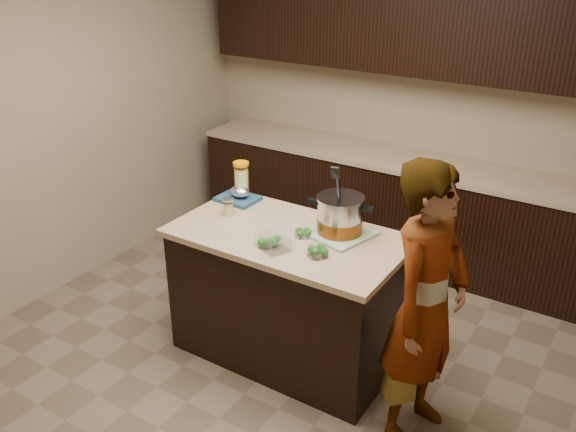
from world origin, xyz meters
name	(u,v)px	position (x,y,z in m)	size (l,w,h in m)	color
ground_plane	(288,351)	(0.00, 0.00, 0.00)	(4.00, 4.00, 0.00)	brown
room_shell	(288,104)	(0.00, 0.00, 1.71)	(4.04, 4.04, 2.72)	tan
back_cabinets	(400,151)	(0.00, 1.74, 0.94)	(3.60, 0.63, 2.33)	black
island	(288,295)	(0.00, 0.00, 0.45)	(1.46, 0.81, 0.90)	black
dish_towel	(339,233)	(0.27, 0.16, 0.91)	(0.36, 0.36, 0.02)	#5C855A
stock_pot	(340,217)	(0.27, 0.16, 1.02)	(0.41, 0.35, 0.42)	#B7B7BC
lemonade_pitcher	(242,182)	(-0.57, 0.30, 1.02)	(0.12, 0.12, 0.26)	#D0C47F
mason_jar	(228,207)	(-0.48, 0.02, 0.95)	(0.09, 0.09, 0.12)	#D0C47F
broccoli_tub_left	(303,233)	(0.10, 0.02, 0.92)	(0.13, 0.13, 0.05)	silver
broccoli_tub_right	(318,251)	(0.30, -0.15, 0.93)	(0.15, 0.15, 0.06)	silver
broccoli_tub_rect	(273,243)	(0.03, -0.21, 0.93)	(0.24, 0.21, 0.07)	silver
blue_tray	(239,196)	(-0.56, 0.24, 0.94)	(0.28, 0.22, 0.10)	navy
person	(426,307)	(0.98, -0.20, 0.81)	(0.59, 0.39, 1.63)	gray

